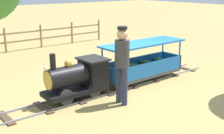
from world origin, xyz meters
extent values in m
plane|color=#A38C51|center=(0.00, 0.00, 0.00)|extent=(60.00, 60.00, 0.00)
cube|color=gray|center=(-0.23, 0.21, 0.02)|extent=(0.03, 6.05, 0.04)
cube|color=gray|center=(0.23, 0.21, 0.02)|extent=(0.03, 6.05, 0.04)
cube|color=#4C3828|center=(0.00, -2.44, 0.01)|extent=(0.69, 0.14, 0.03)
cube|color=#4C3828|center=(0.00, -1.68, 0.01)|extent=(0.69, 0.14, 0.03)
cube|color=#4C3828|center=(0.00, -0.93, 0.01)|extent=(0.69, 0.14, 0.03)
cube|color=#4C3828|center=(0.00, -0.17, 0.01)|extent=(0.69, 0.14, 0.03)
cube|color=#4C3828|center=(0.00, 0.58, 0.01)|extent=(0.69, 0.14, 0.03)
cube|color=#4C3828|center=(0.00, 1.34, 0.01)|extent=(0.69, 0.14, 0.03)
cube|color=#4C3828|center=(0.00, 2.10, 0.01)|extent=(0.69, 0.14, 0.03)
cube|color=#4C3828|center=(0.00, 2.85, 0.01)|extent=(0.69, 0.14, 0.03)
cube|color=black|center=(0.00, 1.33, 0.21)|extent=(0.57, 1.40, 0.10)
cylinder|color=black|center=(0.00, 1.53, 0.56)|extent=(0.44, 0.85, 0.44)
cylinder|color=#B7932D|center=(0.00, 1.96, 0.56)|extent=(0.37, 0.02, 0.37)
cylinder|color=black|center=(0.00, 1.83, 0.93)|extent=(0.12, 0.12, 0.31)
sphere|color=#B7932D|center=(0.00, 1.48, 0.83)|extent=(0.16, 0.16, 0.16)
cube|color=black|center=(0.00, 0.86, 0.54)|extent=(0.57, 0.45, 0.55)
cube|color=black|center=(0.00, 0.86, 0.83)|extent=(0.65, 0.53, 0.04)
sphere|color=#F2EAB2|center=(0.00, 1.99, 0.82)|extent=(0.10, 0.10, 0.10)
cylinder|color=#2D2D2D|center=(-0.23, 1.68, 0.20)|extent=(0.05, 0.32, 0.32)
cylinder|color=#2D2D2D|center=(0.23, 1.68, 0.20)|extent=(0.05, 0.32, 0.32)
cylinder|color=#2D2D2D|center=(-0.23, 0.98, 0.20)|extent=(0.05, 0.32, 0.32)
cylinder|color=#2D2D2D|center=(0.23, 0.98, 0.20)|extent=(0.05, 0.32, 0.32)
cube|color=#3F3F3F|center=(0.00, -0.69, 0.18)|extent=(0.65, 2.25, 0.08)
cube|color=blue|center=(-0.31, -0.69, 0.40)|extent=(0.04, 2.25, 0.35)
cube|color=blue|center=(0.31, -0.69, 0.40)|extent=(0.04, 2.25, 0.35)
cube|color=blue|center=(0.00, 0.41, 0.40)|extent=(0.65, 0.04, 0.35)
cube|color=blue|center=(0.00, -1.80, 0.40)|extent=(0.65, 0.04, 0.35)
cylinder|color=blue|center=(-0.30, 0.38, 0.59)|extent=(0.04, 0.04, 0.75)
cylinder|color=blue|center=(0.30, 0.38, 0.59)|extent=(0.04, 0.04, 0.75)
cylinder|color=blue|center=(-0.30, -1.77, 0.59)|extent=(0.04, 0.04, 0.75)
cylinder|color=blue|center=(0.30, -1.77, 0.59)|extent=(0.04, 0.04, 0.75)
cube|color=blue|center=(0.00, -0.69, 0.99)|extent=(0.75, 2.35, 0.04)
cube|color=#2D6B33|center=(0.00, -1.42, 0.34)|extent=(0.49, 0.20, 0.24)
cube|color=#2D6B33|center=(0.00, -0.94, 0.34)|extent=(0.49, 0.20, 0.24)
cube|color=#2D6B33|center=(0.00, -0.45, 0.34)|extent=(0.49, 0.20, 0.24)
cube|color=#2D6B33|center=(0.00, 0.04, 0.34)|extent=(0.49, 0.20, 0.24)
cylinder|color=#262626|center=(-0.23, 0.09, 0.16)|extent=(0.04, 0.24, 0.24)
cylinder|color=#262626|center=(0.23, 0.09, 0.16)|extent=(0.04, 0.24, 0.24)
cylinder|color=#262626|center=(-0.23, -1.48, 0.16)|extent=(0.04, 0.24, 0.24)
cylinder|color=#262626|center=(0.23, -1.48, 0.16)|extent=(0.04, 0.24, 0.24)
cylinder|color=#282D47|center=(-0.89, 0.70, 0.40)|extent=(0.12, 0.12, 0.80)
cylinder|color=#282D47|center=(-0.71, 0.70, 0.40)|extent=(0.12, 0.12, 0.80)
cylinder|color=#333338|center=(-0.80, 0.70, 1.08)|extent=(0.30, 0.30, 0.55)
sphere|color=tan|center=(-0.80, 0.70, 1.46)|extent=(0.22, 0.22, 0.22)
cylinder|color=black|center=(-0.80, 0.70, 1.59)|extent=(0.20, 0.20, 0.06)
cylinder|color=#93754C|center=(5.47, -3.32, 0.45)|extent=(0.08, 0.08, 0.90)
cylinder|color=#93754C|center=(5.47, -1.91, 0.45)|extent=(0.08, 0.08, 0.90)
cylinder|color=#93754C|center=(5.47, -0.50, 0.45)|extent=(0.08, 0.08, 0.90)
cylinder|color=#93754C|center=(5.47, 0.91, 0.45)|extent=(0.08, 0.08, 0.90)
cube|color=#93754C|center=(5.47, 0.21, 0.68)|extent=(0.04, 7.05, 0.06)
cube|color=#93754C|center=(5.47, 0.21, 0.36)|extent=(0.04, 7.05, 0.06)
camera|label=1|loc=(-5.06, 4.39, 2.40)|focal=46.41mm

